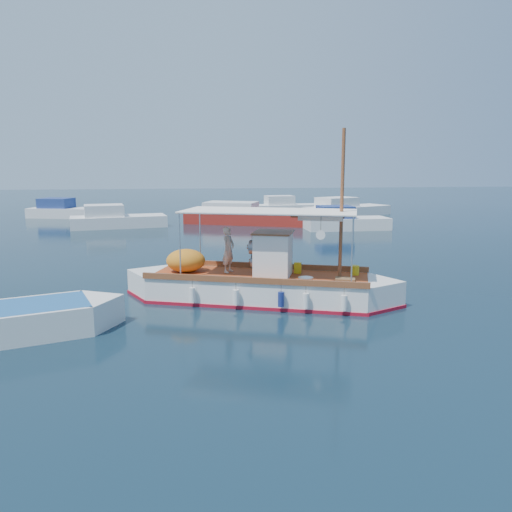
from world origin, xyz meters
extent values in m
plane|color=black|center=(0.00, 0.00, 0.00)|extent=(160.00, 160.00, 0.00)
cube|color=white|center=(-0.59, -0.37, 0.32)|extent=(7.16, 4.41, 1.00)
cube|color=white|center=(-3.79, 0.77, 0.32)|extent=(2.14, 2.14, 1.00)
cube|color=white|center=(2.60, -1.51, 0.32)|extent=(2.14, 2.14, 1.00)
cube|color=maroon|center=(-0.59, -0.37, 0.02)|extent=(7.27, 4.50, 0.16)
cube|color=#A03E18|center=(-0.59, -0.37, 0.80)|extent=(7.10, 4.23, 0.05)
cube|color=brown|center=(-0.21, 0.71, 0.91)|extent=(6.51, 2.39, 0.18)
cube|color=brown|center=(-0.98, -1.44, 0.91)|extent=(6.51, 2.39, 0.18)
cube|color=white|center=(-0.17, -0.52, 1.49)|extent=(1.42, 1.47, 1.36)
cube|color=brown|center=(-0.17, -0.52, 2.20)|extent=(1.53, 1.59, 0.05)
cylinder|color=slate|center=(-0.82, -0.60, 1.77)|extent=(0.34, 0.49, 0.45)
cylinder|color=slate|center=(-0.63, -0.05, 1.77)|extent=(0.34, 0.49, 0.45)
cylinder|color=slate|center=(-0.72, -0.32, 1.27)|extent=(0.34, 0.49, 0.45)
cylinder|color=brown|center=(1.79, -1.22, 3.08)|extent=(0.14, 0.14, 4.53)
cylinder|color=brown|center=(1.11, -0.98, 2.72)|extent=(1.56, 0.61, 0.07)
cylinder|color=silver|center=(-2.39, 1.33, 1.83)|extent=(0.05, 0.05, 2.04)
cylinder|color=silver|center=(-3.06, -0.55, 1.83)|extent=(0.05, 0.05, 2.04)
cylinder|color=silver|center=(2.47, -0.40, 1.83)|extent=(0.05, 0.05, 2.04)
cylinder|color=silver|center=(1.80, -2.28, 1.83)|extent=(0.05, 0.05, 2.04)
cube|color=white|center=(-0.30, -0.48, 2.87)|extent=(5.76, 3.84, 0.04)
ellipsoid|color=orange|center=(-2.90, 0.45, 1.20)|extent=(1.55, 1.44, 0.76)
cube|color=gold|center=(0.68, -0.29, 1.00)|extent=(0.27, 0.23, 0.36)
cylinder|color=gold|center=(2.43, -0.77, 0.97)|extent=(0.35, 0.35, 0.31)
cube|color=brown|center=(1.84, -1.62, 0.87)|extent=(0.69, 0.58, 0.11)
cylinder|color=#B2B2B2|center=(0.69, -1.35, 0.87)|extent=(0.58, 0.58, 0.11)
cylinder|color=white|center=(0.96, -1.93, 2.29)|extent=(0.27, 0.12, 0.27)
cylinder|color=white|center=(-2.73, -0.96, 0.41)|extent=(0.23, 0.23, 0.43)
cylinder|color=navy|center=(-0.17, -1.87, 0.41)|extent=(0.23, 0.23, 0.43)
cylinder|color=white|center=(1.54, -2.47, 0.41)|extent=(0.23, 0.23, 0.43)
imported|color=#C3B2A1|center=(-1.52, 0.19, 1.57)|extent=(0.60, 0.65, 1.48)
cube|color=white|center=(-5.53, -2.34, 0.27)|extent=(1.86, 1.86, 0.99)
cube|color=silver|center=(-7.53, 20.06, 0.30)|extent=(6.78, 3.63, 1.00)
cube|color=silver|center=(-8.48, 19.87, 1.20)|extent=(2.93, 2.51, 0.80)
cube|color=maroon|center=(1.78, 20.84, 0.30)|extent=(9.72, 6.11, 1.00)
cube|color=silver|center=(0.48, 21.37, 1.20)|extent=(4.36, 3.61, 0.80)
cube|color=silver|center=(7.91, 16.67, 0.30)|extent=(5.58, 2.24, 1.00)
cube|color=navy|center=(7.08, 16.66, 1.20)|extent=(2.24, 1.89, 0.80)
cube|color=silver|center=(11.01, 26.01, 0.30)|extent=(8.32, 5.61, 1.00)
cube|color=silver|center=(9.92, 25.53, 1.20)|extent=(3.80, 3.31, 0.80)
cube|color=silver|center=(-12.64, 27.49, 0.30)|extent=(6.54, 3.87, 1.00)
cube|color=navy|center=(-13.52, 27.74, 1.20)|extent=(2.89, 2.54, 0.80)
cube|color=silver|center=(6.41, 28.63, 0.30)|extent=(6.29, 2.61, 1.00)
cube|color=silver|center=(5.50, 28.54, 1.20)|extent=(2.61, 1.94, 0.80)
camera|label=1|loc=(-2.85, -15.72, 4.25)|focal=35.00mm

